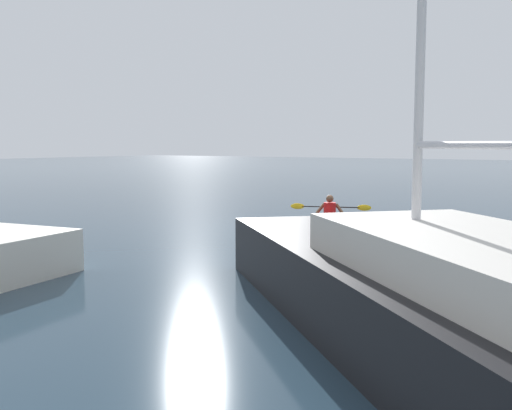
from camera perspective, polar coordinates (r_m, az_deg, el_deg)
ground_plane at (r=17.74m, az=6.76°, el=-2.16°), size 160.00×160.00×0.00m
kayak at (r=17.10m, az=6.90°, el=-1.95°), size 2.34×4.94×0.30m
kayaker at (r=17.19m, az=6.97°, el=-0.39°), size 2.17×0.83×0.71m
sailboat_twin_masted at (r=7.49m, az=17.62°, el=-8.51°), size 9.75×9.46×13.16m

